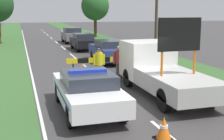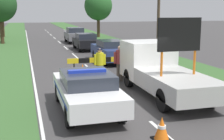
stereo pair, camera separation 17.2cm
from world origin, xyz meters
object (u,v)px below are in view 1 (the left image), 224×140
queued_car_sedan_black (83,41)px  roadside_tree_near_right (95,6)px  work_truck (159,69)px  traffic_cone_near_police (86,83)px  police_car (87,90)px  traffic_cone_behind_barrier (164,128)px  traffic_cone_lane_edge (71,72)px  traffic_cone_near_truck (81,69)px  police_officer (99,62)px  traffic_cone_centre_front (104,82)px  road_barrier (99,61)px  pedestrian_civilian (119,60)px  queued_car_suv_grey (72,35)px  queued_car_hatch_blue (108,51)px

queued_car_sedan_black → roadside_tree_near_right: bearing=-108.3°
work_truck → traffic_cone_near_police: work_truck is taller
work_truck → traffic_cone_near_police: 3.23m
police_car → traffic_cone_behind_barrier: (1.46, -3.00, -0.43)m
police_car → traffic_cone_lane_edge: size_ratio=8.27×
traffic_cone_near_truck → roadside_tree_near_right: size_ratio=0.09×
work_truck → police_car: bearing=23.2°
police_officer → traffic_cone_near_truck: police_officer is taller
traffic_cone_near_truck → roadside_tree_near_right: bearing=74.5°
police_car → work_truck: work_truck is taller
police_car → traffic_cone_centre_front: police_car is taller
road_barrier → traffic_cone_centre_front: (-0.41, -2.46, -0.54)m
police_car → road_barrier: size_ratio=1.39×
work_truck → traffic_cone_behind_barrier: work_truck is taller
pedestrian_civilian → traffic_cone_near_police: pedestrian_civilian is taller
queued_car_suv_grey → traffic_cone_centre_front: bearing=84.4°
pedestrian_civilian → queued_car_sedan_black: (0.73, 12.56, -0.27)m
roadside_tree_near_right → traffic_cone_centre_front: bearing=-102.8°
pedestrian_civilian → roadside_tree_near_right: 25.47m
traffic_cone_behind_barrier → queued_car_suv_grey: queued_car_suv_grey is taller
work_truck → roadside_tree_near_right: (3.85, 27.40, 2.96)m
pedestrian_civilian → queued_car_sedan_black: size_ratio=0.42×
traffic_cone_centre_front → traffic_cone_behind_barrier: traffic_cone_centre_front is taller
police_car → traffic_cone_behind_barrier: bearing=-65.5°
road_barrier → queued_car_sedan_black: bearing=74.7°
traffic_cone_behind_barrier → roadside_tree_near_right: (5.82, 31.94, 3.66)m
traffic_cone_near_police → roadside_tree_near_right: bearing=75.5°
traffic_cone_behind_barrier → traffic_cone_lane_edge: 8.72m
traffic_cone_centre_front → traffic_cone_near_truck: 3.89m
police_car → traffic_cone_near_police: (0.50, 2.70, -0.40)m
queued_car_hatch_blue → queued_car_suv_grey: bearing=-88.9°
work_truck → police_officer: 3.37m
queued_car_sedan_black → roadside_tree_near_right: 13.33m
traffic_cone_near_police → traffic_cone_centre_front: size_ratio=1.00×
pedestrian_civilian → traffic_cone_behind_barrier: (-1.02, -7.11, -0.71)m
traffic_cone_lane_edge → queued_car_sedan_black: size_ratio=0.14×
police_officer → traffic_cone_near_truck: size_ratio=3.03×
work_truck → queued_car_suv_grey: bearing=-90.7°
police_officer → queued_car_hatch_blue: bearing=-140.1°
traffic_cone_near_police → traffic_cone_near_truck: (0.54, 3.78, -0.09)m
police_officer → queued_car_hatch_blue: police_officer is taller
police_car → traffic_cone_near_truck: police_car is taller
queued_car_sedan_black → traffic_cone_behind_barrier: bearing=84.9°
pedestrian_civilian → queued_car_suv_grey: (0.83, 19.06, -0.20)m
traffic_cone_lane_edge → roadside_tree_near_right: 24.59m
pedestrian_civilian → traffic_cone_centre_front: size_ratio=2.49×
queued_car_hatch_blue → queued_car_sedan_black: (-0.35, 6.86, -0.01)m
traffic_cone_centre_front → queued_car_suv_grey: 20.67m
traffic_cone_behind_barrier → queued_car_sedan_black: queued_car_sedan_black is taller
pedestrian_civilian → traffic_cone_behind_barrier: pedestrian_civilian is taller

